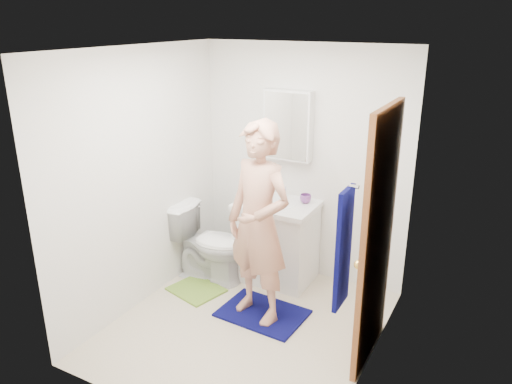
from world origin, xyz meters
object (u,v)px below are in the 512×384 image
Objects in this scene: vanity_cabinet at (276,243)px; medicine_cabinet at (288,125)px; toothbrush_cup at (306,199)px; toilet at (210,243)px; towel at (343,249)px; soap_dispenser at (249,190)px; man at (259,224)px.

vanity_cabinet is 1.14× the size of medicine_cabinet.
toilet is at bearing -151.98° from toothbrush_cup.
towel is 0.99× the size of toilet.
soap_dispenser is 0.11× the size of man.
vanity_cabinet is 0.57m from toothbrush_cup.
man is at bearing -120.86° from toilet.
towel reaches higher than toilet.
man is at bearing -55.38° from soap_dispenser.
towel is at bearing -22.16° from man.
vanity_cabinet is 0.44× the size of man.
towel is 7.05× the size of toothbrush_cup.
medicine_cabinet is 1.18m from man.
man is (0.48, -0.69, -0.02)m from soap_dispenser.
man is at bearing -79.56° from medicine_cabinet.
toothbrush_cup is 0.06× the size of man.
toothbrush_cup is (0.25, 0.13, 0.49)m from vanity_cabinet.
toilet is at bearing -151.91° from vanity_cabinet.
medicine_cabinet is 0.39× the size of man.
toilet is at bearing 168.00° from man.
man reaches higher than toothbrush_cup.
man is at bearing -76.42° from vanity_cabinet.
man is (0.18, -0.72, 0.53)m from vanity_cabinet.
vanity_cabinet is 2.08m from towel.
soap_dispenser reaches higher than vanity_cabinet.
toothbrush_cup reaches higher than toilet.
toilet is at bearing -137.01° from soap_dispenser.
man reaches higher than towel.
toilet reaches higher than vanity_cabinet.
toilet is at bearing 147.07° from towel.
toilet is (-0.61, -0.55, -1.20)m from medicine_cabinet.
medicine_cabinet is 3.62× the size of soap_dispenser.
towel reaches higher than toothbrush_cup.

